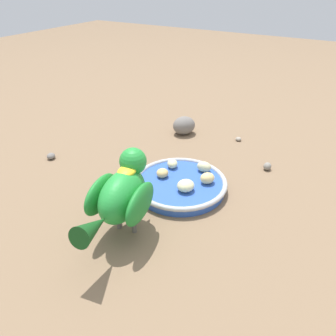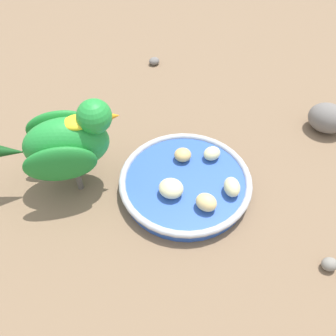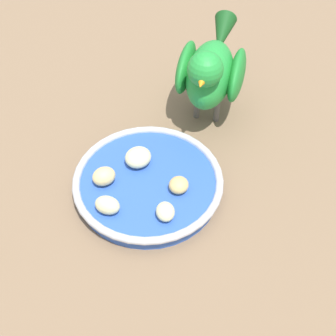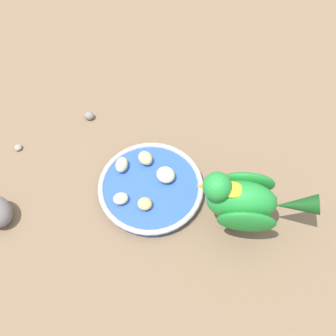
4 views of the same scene
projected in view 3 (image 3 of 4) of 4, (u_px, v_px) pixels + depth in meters
The scene contains 8 objects.
ground_plane at pixel (125, 195), 0.70m from camera, with size 4.00×4.00×0.00m, color #7A6047.
feeding_bowl at pixel (148, 183), 0.69m from camera, with size 0.20×0.20×0.03m.
apple_piece_0 at pixel (179, 185), 0.67m from camera, with size 0.03×0.03×0.02m, color tan.
apple_piece_1 at pixel (136, 157), 0.70m from camera, with size 0.04×0.03×0.02m, color beige.
apple_piece_2 at pixel (165, 212), 0.64m from camera, with size 0.03×0.02×0.02m, color beige.
apple_piece_3 at pixel (109, 206), 0.64m from camera, with size 0.03×0.02×0.02m, color beige.
apple_piece_4 at pixel (104, 176), 0.68m from camera, with size 0.03×0.03×0.02m, color #E5C67F.
parrot at pixel (211, 70), 0.74m from camera, with size 0.11×0.22×0.15m.
Camera 3 is at (0.23, -0.37, 0.55)m, focal length 54.36 mm.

